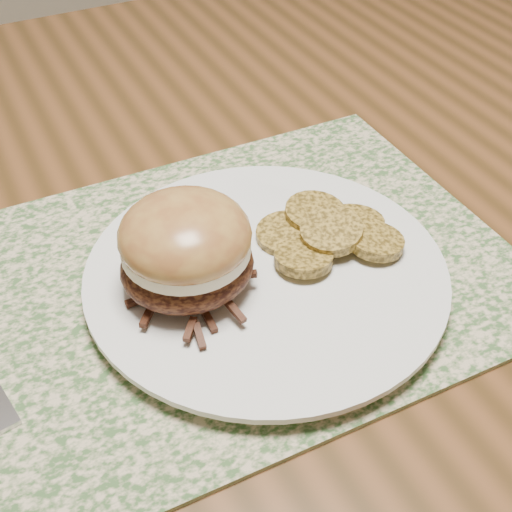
% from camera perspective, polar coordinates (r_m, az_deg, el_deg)
% --- Properties ---
extents(dining_table, '(1.50, 0.90, 0.75)m').
position_cam_1_polar(dining_table, '(0.69, -10.44, -1.99)').
color(dining_table, brown).
rests_on(dining_table, ground).
extents(placemat, '(0.45, 0.33, 0.00)m').
position_cam_1_polar(placemat, '(0.56, -2.41, -1.72)').
color(placemat, '#3B5D30').
rests_on(placemat, dining_table).
extents(dinner_plate, '(0.26, 0.26, 0.02)m').
position_cam_1_polar(dinner_plate, '(0.54, 0.81, -1.64)').
color(dinner_plate, silver).
rests_on(dinner_plate, placemat).
extents(pork_sandwich, '(0.11, 0.10, 0.07)m').
position_cam_1_polar(pork_sandwich, '(0.51, -5.63, 0.63)').
color(pork_sandwich, black).
rests_on(pork_sandwich, dinner_plate).
extents(roasted_potatoes, '(0.12, 0.11, 0.03)m').
position_cam_1_polar(roasted_potatoes, '(0.56, 5.69, 1.91)').
color(roasted_potatoes, olive).
rests_on(roasted_potatoes, dinner_plate).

